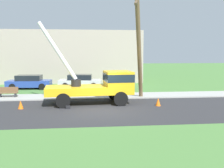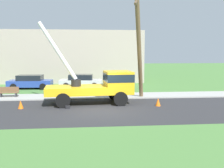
# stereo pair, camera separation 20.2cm
# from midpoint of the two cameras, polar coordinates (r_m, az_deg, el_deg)

# --- Properties ---
(ground_plane) EXTENTS (120.00, 120.00, 0.00)m
(ground_plane) POSITION_cam_midpoint_polar(r_m,az_deg,el_deg) (28.70, -3.49, -0.51)
(ground_plane) COLOR #477538
(road_asphalt) EXTENTS (80.00, 7.67, 0.01)m
(road_asphalt) POSITION_cam_midpoint_polar(r_m,az_deg,el_deg) (16.88, -2.11, -5.74)
(road_asphalt) COLOR #2B2B2D
(road_asphalt) RESTS_ON ground
(sidewalk_strip) EXTENTS (80.00, 2.73, 0.10)m
(sidewalk_strip) POSITION_cam_midpoint_polar(r_m,az_deg,el_deg) (21.98, -2.89, -2.66)
(sidewalk_strip) COLOR #9E9E99
(sidewalk_strip) RESTS_ON ground
(utility_truck) EXTENTS (6.93, 3.24, 5.98)m
(utility_truck) POSITION_cam_midpoint_polar(r_m,az_deg,el_deg) (18.93, -2.23, -0.05)
(utility_truck) COLOR gold
(utility_truck) RESTS_ON ground
(leaning_utility_pole) EXTENTS (1.59, 4.10, 8.34)m
(leaning_utility_pole) POSITION_cam_midpoint_polar(r_m,az_deg,el_deg) (19.58, 6.26, 8.48)
(leaning_utility_pole) COLOR brown
(leaning_utility_pole) RESTS_ON ground
(traffic_cone_ahead) EXTENTS (0.36, 0.36, 0.56)m
(traffic_cone_ahead) POSITION_cam_midpoint_polar(r_m,az_deg,el_deg) (18.40, 10.43, -3.92)
(traffic_cone_ahead) COLOR orange
(traffic_cone_ahead) RESTS_ON ground
(traffic_cone_behind) EXTENTS (0.36, 0.36, 0.56)m
(traffic_cone_behind) POSITION_cam_midpoint_polar(r_m,az_deg,el_deg) (18.25, -19.19, -4.28)
(traffic_cone_behind) COLOR orange
(traffic_cone_behind) RESTS_ON ground
(parked_sedan_blue) EXTENTS (4.47, 2.13, 1.42)m
(parked_sedan_blue) POSITION_cam_midpoint_polar(r_m,az_deg,el_deg) (27.96, -17.37, 0.46)
(parked_sedan_blue) COLOR #263F99
(parked_sedan_blue) RESTS_ON ground
(parked_sedan_silver) EXTENTS (4.53, 2.25, 1.42)m
(parked_sedan_silver) POSITION_cam_midpoint_polar(r_m,az_deg,el_deg) (27.53, -6.64, 0.63)
(parked_sedan_silver) COLOR #B7B7BF
(parked_sedan_silver) RESTS_ON ground
(park_bench) EXTENTS (1.60, 0.45, 0.90)m
(park_bench) POSITION_cam_midpoint_polar(r_m,az_deg,el_deg) (22.87, -21.58, -1.72)
(park_bench) COLOR brown
(park_bench) RESTS_ON ground
(lowrise_building_backdrop) EXTENTS (18.00, 6.00, 6.40)m
(lowrise_building_backdrop) POSITION_cam_midpoint_polar(r_m,az_deg,el_deg) (34.20, -8.76, 6.00)
(lowrise_building_backdrop) COLOR #A5998C
(lowrise_building_backdrop) RESTS_ON ground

